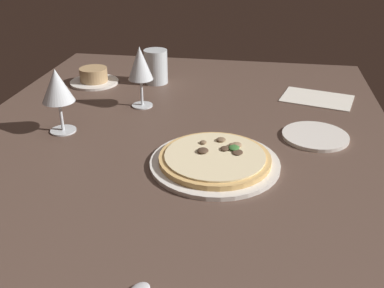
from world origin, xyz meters
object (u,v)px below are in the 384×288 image
(wine_glass_near, at_px, (57,87))
(paper_menu, at_px, (317,99))
(pizza_main, at_px, (215,160))
(ramekin_on_saucer, at_px, (94,77))
(wine_glass_far, at_px, (140,65))
(side_plate, at_px, (315,136))
(water_glass, at_px, (156,68))

(wine_glass_near, relative_size, paper_menu, 0.81)
(pizza_main, height_order, ramekin_on_saucer, ramekin_on_saucer)
(wine_glass_far, bearing_deg, paper_menu, -74.54)
(wine_glass_near, xyz_separation_m, side_plate, (0.07, -0.64, -0.11))
(pizza_main, relative_size, paper_menu, 1.41)
(wine_glass_far, xyz_separation_m, paper_menu, (0.14, -0.51, -0.12))
(wine_glass_near, relative_size, water_glass, 1.50)
(wine_glass_near, distance_m, side_plate, 0.65)
(ramekin_on_saucer, xyz_separation_m, paper_menu, (-0.03, -0.72, -0.02))
(side_plate, distance_m, paper_menu, 0.28)
(ramekin_on_saucer, xyz_separation_m, wine_glass_far, (-0.17, -0.21, 0.10))
(wine_glass_far, xyz_separation_m, wine_glass_near, (-0.20, 0.16, -0.00))
(wine_glass_near, relative_size, side_plate, 1.01)
(wine_glass_far, height_order, water_glass, wine_glass_far)
(paper_menu, bearing_deg, water_glass, 97.09)
(ramekin_on_saucer, distance_m, wine_glass_far, 0.29)
(wine_glass_near, distance_m, paper_menu, 0.75)
(side_plate, bearing_deg, paper_menu, -5.91)
(wine_glass_far, bearing_deg, side_plate, -105.51)
(ramekin_on_saucer, relative_size, wine_glass_near, 0.96)
(wine_glass_far, bearing_deg, pizza_main, -141.17)
(side_plate, bearing_deg, ramekin_on_saucer, 66.32)
(wine_glass_far, height_order, side_plate, wine_glass_far)
(ramekin_on_saucer, relative_size, wine_glass_far, 0.90)
(wine_glass_far, xyz_separation_m, side_plate, (-0.13, -0.48, -0.12))
(wine_glass_near, bearing_deg, paper_menu, -62.92)
(side_plate, bearing_deg, wine_glass_far, 74.49)
(pizza_main, distance_m, ramekin_on_saucer, 0.66)
(ramekin_on_saucer, xyz_separation_m, water_glass, (0.04, -0.20, 0.03))
(wine_glass_far, relative_size, water_glass, 1.60)
(pizza_main, xyz_separation_m, side_plate, (0.18, -0.23, -0.01))
(ramekin_on_saucer, relative_size, side_plate, 0.97)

